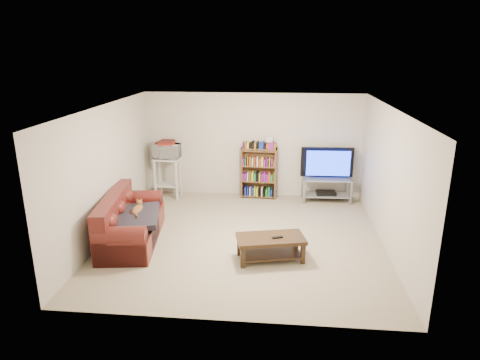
# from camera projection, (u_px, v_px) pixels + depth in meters

# --- Properties ---
(floor) EXTENTS (5.00, 5.00, 0.00)m
(floor) POSITION_uv_depth(u_px,v_px,m) (243.00, 238.00, 7.87)
(floor) COLOR tan
(floor) RESTS_ON ground
(ceiling) EXTENTS (5.00, 5.00, 0.00)m
(ceiling) POSITION_uv_depth(u_px,v_px,m) (244.00, 107.00, 7.16)
(ceiling) COLOR white
(ceiling) RESTS_ON ground
(wall_back) EXTENTS (5.00, 0.00, 5.00)m
(wall_back) POSITION_uv_depth(u_px,v_px,m) (253.00, 145.00, 9.89)
(wall_back) COLOR silver
(wall_back) RESTS_ON ground
(wall_front) EXTENTS (5.00, 0.00, 5.00)m
(wall_front) POSITION_uv_depth(u_px,v_px,m) (225.00, 235.00, 5.14)
(wall_front) COLOR silver
(wall_front) RESTS_ON ground
(wall_left) EXTENTS (0.00, 5.00, 5.00)m
(wall_left) POSITION_uv_depth(u_px,v_px,m) (106.00, 172.00, 7.74)
(wall_left) COLOR silver
(wall_left) RESTS_ON ground
(wall_right) EXTENTS (0.00, 5.00, 5.00)m
(wall_right) POSITION_uv_depth(u_px,v_px,m) (389.00, 180.00, 7.29)
(wall_right) COLOR silver
(wall_right) RESTS_ON ground
(sofa) EXTENTS (1.14, 2.13, 0.87)m
(sofa) POSITION_uv_depth(u_px,v_px,m) (128.00, 225.00, 7.69)
(sofa) COLOR #5D1C18
(sofa) RESTS_ON floor
(blanket) EXTENTS (0.99, 1.16, 0.18)m
(blanket) POSITION_uv_depth(u_px,v_px,m) (135.00, 217.00, 7.50)
(blanket) COLOR #27232C
(blanket) RESTS_ON sofa
(cat) EXTENTS (0.29, 0.58, 0.17)m
(cat) POSITION_uv_depth(u_px,v_px,m) (137.00, 210.00, 7.66)
(cat) COLOR brown
(cat) RESTS_ON sofa
(coffee_table) EXTENTS (1.20, 0.79, 0.40)m
(coffee_table) POSITION_uv_depth(u_px,v_px,m) (271.00, 244.00, 7.02)
(coffee_table) COLOR #312011
(coffee_table) RESTS_ON floor
(remote) EXTENTS (0.19, 0.11, 0.02)m
(remote) POSITION_uv_depth(u_px,v_px,m) (277.00, 237.00, 6.94)
(remote) COLOR black
(remote) RESTS_ON coffee_table
(tv_stand) EXTENTS (1.11, 0.53, 0.55)m
(tv_stand) POSITION_uv_depth(u_px,v_px,m) (326.00, 185.00, 9.70)
(tv_stand) COLOR #999EA3
(tv_stand) RESTS_ON floor
(television) EXTENTS (1.18, 0.20, 0.68)m
(television) POSITION_uv_depth(u_px,v_px,m) (328.00, 163.00, 9.55)
(television) COLOR black
(television) RESTS_ON tv_stand
(dvd_player) EXTENTS (0.45, 0.32, 0.06)m
(dvd_player) POSITION_uv_depth(u_px,v_px,m) (326.00, 193.00, 9.76)
(dvd_player) COLOR black
(dvd_player) RESTS_ON tv_stand
(bookshelf) EXTENTS (0.83, 0.30, 1.19)m
(bookshelf) POSITION_uv_depth(u_px,v_px,m) (259.00, 172.00, 9.86)
(bookshelf) COLOR brown
(bookshelf) RESTS_ON floor
(shelf_clutter) EXTENTS (0.61, 0.19, 0.28)m
(shelf_clutter) POSITION_uv_depth(u_px,v_px,m) (264.00, 143.00, 9.66)
(shelf_clutter) COLOR silver
(shelf_clutter) RESTS_ON bookshelf
(microwave_stand) EXTENTS (0.61, 0.45, 0.94)m
(microwave_stand) POSITION_uv_depth(u_px,v_px,m) (168.00, 172.00, 9.89)
(microwave_stand) COLOR silver
(microwave_stand) RESTS_ON floor
(microwave) EXTENTS (0.60, 0.42, 0.32)m
(microwave) POSITION_uv_depth(u_px,v_px,m) (167.00, 151.00, 9.74)
(microwave) COLOR silver
(microwave) RESTS_ON microwave_stand
(game_boxes) EXTENTS (0.35, 0.31, 0.05)m
(game_boxes) POSITION_uv_depth(u_px,v_px,m) (166.00, 143.00, 9.69)
(game_boxes) COLOR maroon
(game_boxes) RESTS_ON microwave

